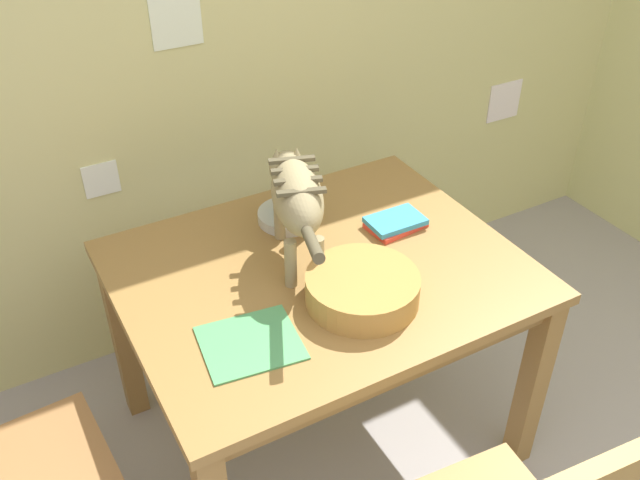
% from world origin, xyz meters
% --- Properties ---
extents(wall_rear, '(4.45, 0.11, 2.50)m').
position_xyz_m(wall_rear, '(-0.00, 2.14, 1.25)').
color(wall_rear, '#D2CD85').
rests_on(wall_rear, ground_plane).
extents(dining_table, '(1.19, 0.96, 0.75)m').
position_xyz_m(dining_table, '(-0.05, 1.33, 0.66)').
color(dining_table, olive).
rests_on(dining_table, ground_plane).
extents(cat, '(0.26, 0.62, 0.31)m').
position_xyz_m(cat, '(-0.08, 1.43, 0.96)').
color(cat, '#94865E').
rests_on(cat, dining_table).
extents(saucer_bowl, '(0.20, 0.20, 0.03)m').
position_xyz_m(saucer_bowl, '(-0.02, 1.61, 0.76)').
color(saucer_bowl, '#BBBBAF').
rests_on(saucer_bowl, dining_table).
extents(coffee_mug, '(0.13, 0.09, 0.09)m').
position_xyz_m(coffee_mug, '(-0.02, 1.61, 0.83)').
color(coffee_mug, '#2E82C8').
rests_on(coffee_mug, saucer_bowl).
extents(magazine, '(0.28, 0.26, 0.01)m').
position_xyz_m(magazine, '(-0.38, 1.13, 0.75)').
color(magazine, '#4A975A').
rests_on(magazine, dining_table).
extents(book_stack, '(0.19, 0.14, 0.04)m').
position_xyz_m(book_stack, '(0.26, 1.40, 0.76)').
color(book_stack, '#E03F2E').
rests_on(book_stack, dining_table).
extents(wicker_basket, '(0.32, 0.32, 0.09)m').
position_xyz_m(wicker_basket, '(-0.03, 1.14, 0.79)').
color(wicker_basket, '#B1813E').
rests_on(wicker_basket, dining_table).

